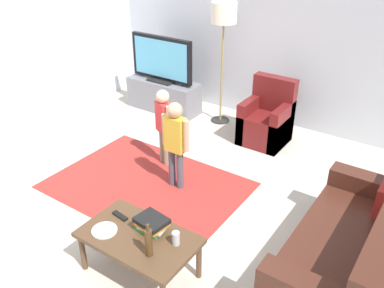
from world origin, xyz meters
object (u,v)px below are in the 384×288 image
Objects in this scene: soda_can at (176,238)px; plate at (104,230)px; floor_lamp at (224,20)px; coffee_table at (139,240)px; armchair at (267,121)px; child_near_tv at (163,121)px; tv at (162,60)px; bottle at (149,242)px; couch at (353,254)px; book_stack at (152,224)px; child_center at (175,138)px; tv_remote at (120,216)px; tv_stand at (164,96)px.

plate is (-0.60, -0.22, -0.05)m from soda_can.
coffee_table is at bearing -71.36° from floor_lamp.
armchair is 0.90× the size of child_near_tv.
tv is 3.55× the size of bottle.
coffee_table is (2.03, -2.92, -0.48)m from tv.
armchair is 2.91m from coffee_table.
book_stack is (-1.49, -0.84, 0.20)m from couch.
child_center reaches higher than plate.
armchair is at bearing -12.46° from floor_lamp.
child_center is 6.24× the size of tv_remote.
plate is at bearing 180.00° from bottle.
floor_lamp is at bearing 114.49° from soda_can.
tv_stand is 1.33× the size of armchair.
floor_lamp reaches higher than tv_remote.
child_near_tv is at bearing -87.66° from floor_lamp.
tv_stand reaches higher than tv_remote.
tv_stand is 0.60m from tv.
child_center is 1.06× the size of coffee_table.
book_stack is at bearing -150.57° from couch.
tv is 1.04× the size of child_center.
tv is at bearing -90.00° from tv_stand.
tv_stand is 1.73m from child_near_tv.
armchair reaches higher than plate.
armchair is 2.91× the size of bottle.
tv is 5.00× the size of plate.
soda_can is at bearing -50.23° from tv.
coffee_table is at bearing 151.39° from bottle.
book_stack is at bearing 10.82° from tv_remote.
child_near_tv is 0.94× the size of child_center.
tv reaches higher than soda_can.
tv_remote is at bearing -92.50° from armchair.
bottle is (1.26, -3.21, -0.99)m from floor_lamp.
child_near_tv is 1.88m from plate.
coffee_table is at bearing -55.23° from tv.
floor_lamp is (-2.59, 2.13, 1.25)m from couch.
floor_lamp is 1.78× the size of child_near_tv.
book_stack is 0.41m from plate.
couch is 1.51m from soda_can.
tv_remote is at bearing -154.96° from couch.
book_stack is at bearing -85.29° from armchair.
bottle is (1.20, -1.73, -0.05)m from child_near_tv.
book_stack is 0.36m from tv_remote.
child_center reaches higher than armchair.
child_near_tv reaches higher than tv_remote.
child_near_tv reaches higher than coffee_table.
armchair is 4.09× the size of plate.
tv_stand is 3.33m from tv_remote.
tv_stand is 4.08m from couch.
child_near_tv is (0.06, -1.48, -0.94)m from floor_lamp.
armchair is 5.29× the size of tv_remote.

